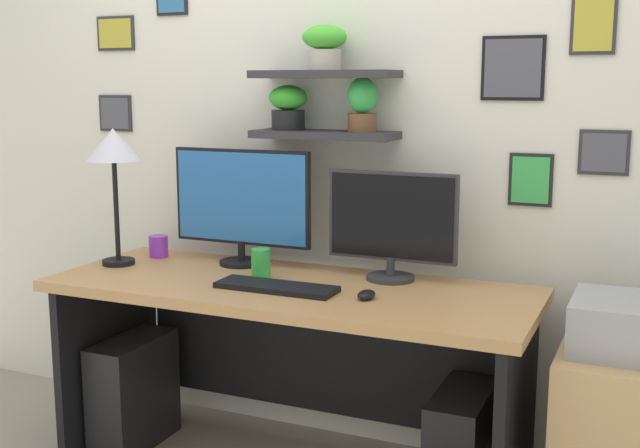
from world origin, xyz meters
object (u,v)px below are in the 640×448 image
(computer_tower_right, at_px, (461,447))
(water_cup, at_px, (261,263))
(monitor_right, at_px, (392,223))
(drawer_cabinet, at_px, (626,446))
(computer_mouse, at_px, (366,295))
(coffee_mug, at_px, (158,246))
(keyboard, at_px, (276,287))
(desk_lamp, at_px, (114,153))
(printer, at_px, (634,327))
(computer_tower_left, at_px, (134,392))
(monitor_left, at_px, (242,203))
(desk, at_px, (296,333))

(computer_tower_right, bearing_deg, water_cup, -178.29)
(monitor_right, relative_size, drawer_cabinet, 0.78)
(computer_mouse, relative_size, coffee_mug, 1.00)
(keyboard, height_order, desk_lamp, desk_lamp)
(desk_lamp, relative_size, printer, 1.44)
(computer_mouse, relative_size, computer_tower_right, 0.22)
(monitor_right, height_order, drawer_cabinet, monitor_right)
(desk_lamp, bearing_deg, monitor_right, 10.77)
(water_cup, bearing_deg, printer, 0.99)
(monitor_right, relative_size, computer_mouse, 5.50)
(keyboard, height_order, computer_tower_left, keyboard)
(desk_lamp, xyz_separation_m, computer_tower_right, (1.41, 0.06, -1.00))
(monitor_left, distance_m, desk_lamp, 0.54)
(desk, height_order, drawer_cabinet, desk)
(desk, distance_m, coffee_mug, 0.76)
(keyboard, distance_m, computer_tower_right, 0.86)
(monitor_left, bearing_deg, coffee_mug, -176.30)
(desk, bearing_deg, keyboard, -92.59)
(drawer_cabinet, bearing_deg, desk, -179.42)
(computer_tower_right, bearing_deg, computer_mouse, -154.57)
(water_cup, bearing_deg, computer_tower_left, -173.23)
(keyboard, bearing_deg, computer_tower_left, 174.15)
(computer_mouse, xyz_separation_m, coffee_mug, (-1.03, 0.27, 0.03))
(water_cup, bearing_deg, coffee_mug, 165.49)
(desk, xyz_separation_m, computer_mouse, (0.33, -0.13, 0.22))
(printer, relative_size, computer_tower_left, 0.84)
(keyboard, xyz_separation_m, coffee_mug, (-0.70, 0.28, 0.04))
(monitor_left, bearing_deg, computer_tower_left, -148.36)
(printer, bearing_deg, keyboard, -172.26)
(drawer_cabinet, bearing_deg, water_cup, -179.01)
(water_cup, bearing_deg, drawer_cabinet, 0.99)
(printer, height_order, computer_tower_right, printer)
(desk, relative_size, keyboard, 4.06)
(monitor_right, relative_size, keyboard, 1.13)
(desk, bearing_deg, desk_lamp, -176.51)
(monitor_left, distance_m, printer, 1.53)
(computer_tower_right, bearing_deg, printer, -0.05)
(monitor_right, height_order, computer_tower_right, monitor_right)
(desk, relative_size, monitor_right, 3.61)
(monitor_left, bearing_deg, drawer_cabinet, -5.68)
(drawer_cabinet, bearing_deg, computer_tower_left, -177.27)
(monitor_left, relative_size, monitor_right, 1.21)
(computer_mouse, xyz_separation_m, water_cup, (-0.47, 0.12, 0.04))
(drawer_cabinet, bearing_deg, monitor_left, 174.32)
(computer_mouse, bearing_deg, monitor_right, 92.24)
(monitor_right, height_order, computer_mouse, monitor_right)
(drawer_cabinet, xyz_separation_m, computer_tower_right, (-0.54, 0.00, -0.11))
(drawer_cabinet, distance_m, printer, 0.40)
(printer, bearing_deg, monitor_right, 170.20)
(computer_tower_right, bearing_deg, drawer_cabinet, -0.05)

